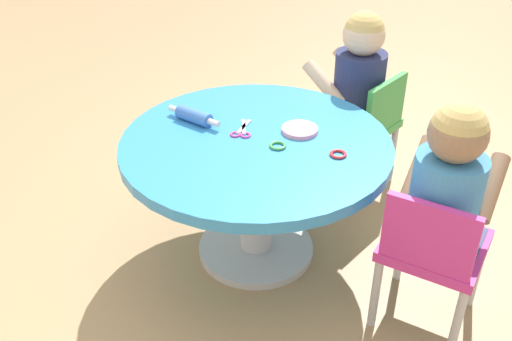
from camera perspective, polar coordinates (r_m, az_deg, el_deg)
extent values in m
plane|color=tan|center=(2.30, 0.00, -7.81)|extent=(10.00, 10.00, 0.00)
cylinder|color=silver|center=(2.29, 0.00, -7.52)|extent=(0.44, 0.44, 0.03)
cylinder|color=silver|center=(2.16, 0.00, -3.21)|extent=(0.12, 0.12, 0.45)
cylinder|color=#338CD1|center=(2.03, 0.00, 2.46)|extent=(0.94, 0.94, 0.04)
cylinder|color=#B7B7BC|center=(2.13, 20.63, -9.29)|extent=(0.03, 0.03, 0.28)
cylinder|color=#B7B7BC|center=(2.16, 13.94, -7.29)|extent=(0.03, 0.03, 0.28)
cylinder|color=#B7B7BC|center=(1.93, 18.94, -13.87)|extent=(0.03, 0.03, 0.28)
cylinder|color=#B7B7BC|center=(1.97, 11.53, -11.56)|extent=(0.03, 0.03, 0.28)
cube|color=#CC338C|center=(1.94, 16.98, -6.97)|extent=(0.42, 0.42, 0.04)
cube|color=#CC338C|center=(1.76, 16.45, -6.19)|extent=(0.21, 0.21, 0.22)
cube|color=#3F4772|center=(1.94, 16.99, -6.92)|extent=(0.38, 0.38, 0.04)
cylinder|color=#3F8CCC|center=(1.84, 17.82, -2.80)|extent=(0.21, 0.21, 0.30)
sphere|color=#997051|center=(1.73, 19.05, 3.37)|extent=(0.17, 0.17, 0.17)
sphere|color=tan|center=(1.72, 19.12, 3.74)|extent=(0.16, 0.16, 0.16)
cylinder|color=#997051|center=(1.90, 21.87, -1.60)|extent=(0.19, 0.19, 0.17)
cylinder|color=#997051|center=(1.93, 15.58, 0.18)|extent=(0.19, 0.19, 0.17)
cylinder|color=#B7B7BC|center=(2.81, 8.53, 3.39)|extent=(0.03, 0.03, 0.28)
cylinder|color=#B7B7BC|center=(2.62, 5.36, 1.34)|extent=(0.03, 0.03, 0.28)
cylinder|color=#B7B7BC|center=(2.70, 13.10, 1.58)|extent=(0.03, 0.03, 0.28)
cylinder|color=#B7B7BC|center=(2.50, 10.14, -0.69)|extent=(0.03, 0.03, 0.28)
cube|color=green|center=(2.58, 9.59, 4.49)|extent=(0.42, 0.42, 0.04)
cube|color=green|center=(2.46, 12.50, 6.12)|extent=(0.17, 0.24, 0.22)
cube|color=#3F4772|center=(2.58, 9.60, 4.52)|extent=(0.38, 0.37, 0.04)
cylinder|color=navy|center=(2.50, 9.95, 7.97)|extent=(0.21, 0.21, 0.30)
sphere|color=beige|center=(2.42, 10.45, 12.85)|extent=(0.17, 0.17, 0.17)
sphere|color=tan|center=(2.42, 10.48, 13.14)|extent=(0.16, 0.16, 0.16)
cylinder|color=beige|center=(2.63, 9.45, 9.79)|extent=(0.21, 0.17, 0.17)
cylinder|color=beige|center=(2.46, 6.63, 8.38)|extent=(0.21, 0.17, 0.17)
cylinder|color=#3F72CC|center=(2.14, -6.06, 5.30)|extent=(0.14, 0.13, 0.05)
cylinder|color=white|center=(2.19, -7.89, 5.92)|extent=(0.05, 0.05, 0.02)
cylinder|color=white|center=(2.08, -4.13, 4.64)|extent=(0.05, 0.05, 0.02)
cube|color=silver|center=(2.10, -1.20, 4.26)|extent=(0.11, 0.04, 0.01)
cube|color=silver|center=(2.10, -1.20, 4.26)|extent=(0.10, 0.08, 0.01)
torus|color=#D83F99|center=(2.04, -1.02, 3.44)|extent=(0.05, 0.05, 0.01)
torus|color=#D83F99|center=(2.05, -2.01, 3.52)|extent=(0.05, 0.05, 0.01)
cylinder|color=pink|center=(2.07, 4.28, 3.97)|extent=(0.13, 0.13, 0.02)
torus|color=#4CB259|center=(1.98, 2.13, 2.44)|extent=(0.06, 0.06, 0.01)
torus|color=red|center=(1.95, 7.99, 1.59)|extent=(0.06, 0.06, 0.01)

